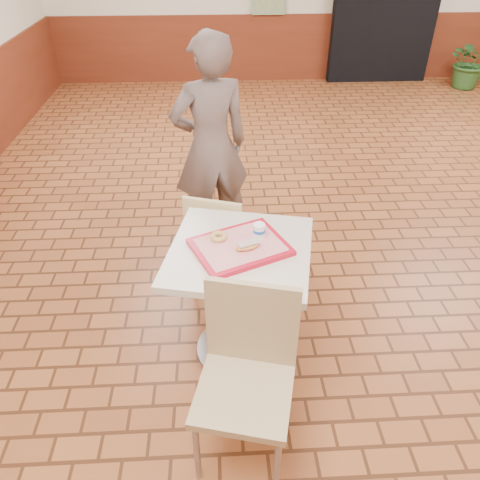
{
  "coord_description": "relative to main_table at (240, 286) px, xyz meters",
  "views": [
    {
      "loc": [
        -1.47,
        -2.9,
        2.31
      ],
      "look_at": [
        -1.35,
        -0.86,
        0.86
      ],
      "focal_mm": 35.0,
      "sensor_mm": 36.0,
      "label": 1
    }
  ],
  "objects": [
    {
      "name": "room_shell",
      "position": [
        1.35,
        0.86,
        0.96
      ],
      "size": [
        8.01,
        10.01,
        3.01
      ],
      "color": "brown",
      "rests_on": "ground"
    },
    {
      "name": "wainscot_band",
      "position": [
        1.35,
        0.86,
        -0.04
      ],
      "size": [
        8.0,
        10.0,
        1.0
      ],
      "color": "#5F2412",
      "rests_on": "ground"
    },
    {
      "name": "corridor_doorway",
      "position": [
        2.55,
        5.74,
        0.56
      ],
      "size": [
        1.6,
        0.22,
        2.2
      ],
      "primitive_type": "cube",
      "color": "black",
      "rests_on": "ground"
    },
    {
      "name": "main_table",
      "position": [
        0.0,
        0.0,
        0.0
      ],
      "size": [
        0.76,
        0.76,
        0.8
      ],
      "rotation": [
        0.0,
        0.0,
        -0.21
      ],
      "color": "beige",
      "rests_on": "ground"
    },
    {
      "name": "chair_main_front",
      "position": [
        0.0,
        -0.6,
        -0.0
      ],
      "size": [
        0.54,
        0.54,
        0.96
      ],
      "rotation": [
        0.0,
        0.0,
        -0.24
      ],
      "color": "tan",
      "rests_on": "ground"
    },
    {
      "name": "chair_main_back",
      "position": [
        -0.12,
        0.57,
        -0.07
      ],
      "size": [
        0.49,
        0.49,
        0.84
      ],
      "rotation": [
        0.0,
        0.0,
        2.83
      ],
      "color": "#E7D08B",
      "rests_on": "ground"
    },
    {
      "name": "customer",
      "position": [
        -0.16,
        1.28,
        0.3
      ],
      "size": [
        0.71,
        0.58,
        1.68
      ],
      "primitive_type": "imported",
      "rotation": [
        0.0,
        0.0,
        3.47
      ],
      "color": "#675650",
      "rests_on": "ground"
    },
    {
      "name": "serving_tray",
      "position": [
        0.0,
        0.0,
        0.28
      ],
      "size": [
        0.49,
        0.38,
        0.03
      ],
      "rotation": [
        0.0,
        0.0,
        0.41
      ],
      "color": "#B60D21",
      "rests_on": "main_table"
    },
    {
      "name": "ring_donut",
      "position": [
        -0.11,
        0.06,
        0.31
      ],
      "size": [
        0.1,
        0.1,
        0.03
      ],
      "primitive_type": "torus",
      "rotation": [
        0.0,
        0.0,
        -0.05
      ],
      "color": "gold",
      "rests_on": "serving_tray"
    },
    {
      "name": "long_john_donut",
      "position": [
        0.04,
        -0.04,
        0.31
      ],
      "size": [
        0.14,
        0.11,
        0.04
      ],
      "rotation": [
        0.0,
        0.0,
        0.4
      ],
      "color": "#EC9445",
      "rests_on": "serving_tray"
    },
    {
      "name": "paper_cup",
      "position": [
        0.11,
        0.06,
        0.34
      ],
      "size": [
        0.07,
        0.07,
        0.08
      ],
      "rotation": [
        0.0,
        0.0,
        -0.34
      ],
      "color": "white",
      "rests_on": "serving_tray"
    },
    {
      "name": "potted_plant",
      "position": [
        3.88,
        5.25,
        -0.14
      ],
      "size": [
        0.77,
        0.68,
        0.8
      ],
      "primitive_type": "imported",
      "rotation": [
        0.0,
        0.0,
        -0.08
      ],
      "color": "#2A5923",
      "rests_on": "ground"
    }
  ]
}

